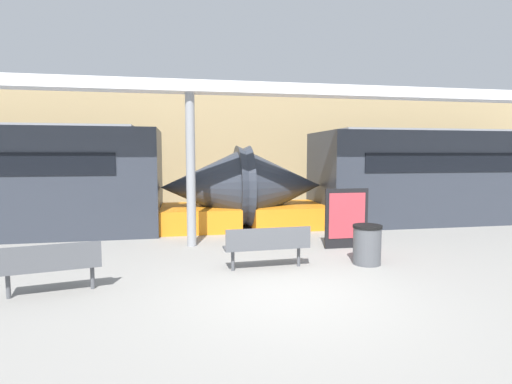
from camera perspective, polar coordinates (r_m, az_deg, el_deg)
The scene contains 9 objects.
ground_plane at distance 6.94m, azimuth 4.91°, elevation -14.34°, with size 60.00×60.00×0.00m, color gray.
station_wall at distance 17.12m, azimuth -4.71°, elevation 5.86°, with size 56.00×0.20×5.00m, color tan.
train_left at distance 15.76m, azimuth 25.38°, elevation 1.78°, with size 14.83×2.93×3.20m.
bench_near at distance 8.17m, azimuth 1.65°, elevation -7.42°, with size 1.77×0.53×0.88m.
bench_far at distance 7.53m, azimuth -27.31°, elevation -9.13°, with size 1.64×0.75×0.88m.
trash_bin at distance 8.91m, azimuth 15.58°, elevation -7.23°, with size 0.62×0.62×0.84m.
poster_board at distance 10.24m, azimuth 12.81°, elevation -3.66°, with size 1.12×0.07×1.50m.
support_column_near at distance 10.23m, azimuth -9.30°, elevation 3.04°, with size 0.23×0.23×3.87m, color gray.
canopy_beam at distance 10.36m, azimuth -9.48°, elevation 14.59°, with size 28.00×0.60×0.28m, color silver.
Camera 1 is at (-1.76, -6.29, 2.33)m, focal length 28.00 mm.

